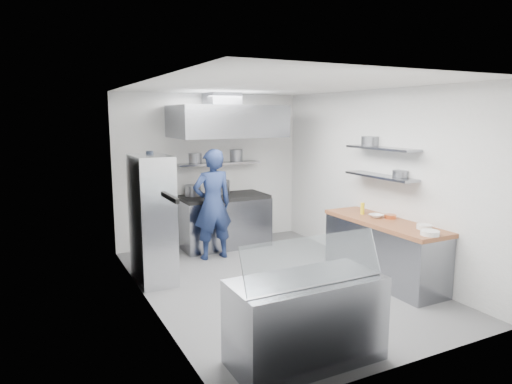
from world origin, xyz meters
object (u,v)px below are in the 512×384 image
chef (213,204)px  wire_rack (152,219)px  gas_range (224,222)px  display_case (306,320)px

chef → wire_rack: bearing=26.4°
gas_range → chef: chef is taller
display_case → chef: bearing=83.2°
chef → display_case: (-0.42, -3.51, -0.51)m
display_case → gas_range: bearing=78.0°
chef → display_case: size_ratio=1.24×
gas_range → display_case: (-0.87, -4.10, -0.03)m
gas_range → display_case: 4.19m
chef → gas_range: bearing=-128.7°
chef → wire_rack: (-1.17, -0.61, -0.01)m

